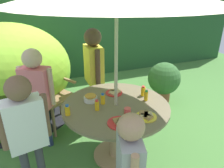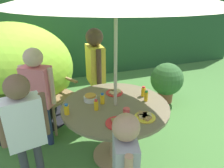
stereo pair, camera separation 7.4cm
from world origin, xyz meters
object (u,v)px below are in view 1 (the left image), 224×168
(child_in_pink_shirt, at_px, (37,88))
(juice_bottle_near_right, at_px, (103,99))
(dome_tent, at_px, (10,71))
(plate_near_left, at_px, (146,116))
(plate_center_back, at_px, (114,92))
(cup_near, at_px, (127,111))
(potted_plant, at_px, (164,80))
(snack_bowl, at_px, (91,98))
(juice_bottle_far_left, at_px, (146,96))
(wooden_chair, at_px, (51,90))
(juice_bottle_mid_left, at_px, (67,110))
(child_in_white_shirt, at_px, (25,124))
(juice_bottle_far_right, at_px, (143,91))
(child_in_grey_shirt, at_px, (129,162))
(garden_table, at_px, (116,119))
(child_in_yellow_shirt, at_px, (94,65))
(plate_back_edge, at_px, (119,123))
(juice_bottle_center_front, at_px, (97,105))

(child_in_pink_shirt, xyz_separation_m, juice_bottle_near_right, (0.67, -0.47, -0.05))
(dome_tent, bearing_deg, plate_near_left, -58.96)
(plate_center_back, height_order, cup_near, cup_near)
(potted_plant, distance_m, snack_bowl, 1.84)
(juice_bottle_far_left, bearing_deg, wooden_chair, 133.12)
(wooden_chair, bearing_deg, juice_bottle_mid_left, -117.25)
(child_in_white_shirt, height_order, juice_bottle_near_right, child_in_white_shirt)
(plate_center_back, distance_m, juice_bottle_far_right, 0.36)
(child_in_white_shirt, relative_size, juice_bottle_mid_left, 10.82)
(juice_bottle_far_right, bearing_deg, plate_near_left, -115.21)
(child_in_white_shirt, bearing_deg, child_in_grey_shirt, -53.83)
(juice_bottle_far_left, xyz_separation_m, cup_near, (-0.32, -0.18, -0.03))
(garden_table, xyz_separation_m, child_in_yellow_shirt, (0.02, 0.88, 0.37))
(child_in_pink_shirt, height_order, cup_near, child_in_pink_shirt)
(garden_table, height_order, juice_bottle_far_left, juice_bottle_far_left)
(plate_back_edge, bearing_deg, juice_bottle_near_right, 92.53)
(child_in_pink_shirt, bearing_deg, snack_bowl, 1.99)
(snack_bowl, bearing_deg, potted_plant, 27.37)
(plate_near_left, bearing_deg, juice_bottle_far_right, 64.79)
(child_in_white_shirt, bearing_deg, potted_plant, 17.28)
(garden_table, height_order, child_in_white_shirt, child_in_white_shirt)
(juice_bottle_far_left, distance_m, juice_bottle_mid_left, 0.91)
(juice_bottle_far_left, relative_size, juice_bottle_mid_left, 1.10)
(garden_table, bearing_deg, juice_bottle_far_left, -4.92)
(child_in_white_shirt, relative_size, plate_center_back, 6.13)
(child_in_white_shirt, distance_m, juice_bottle_center_front, 0.73)
(juice_bottle_mid_left, bearing_deg, plate_back_edge, -37.99)
(garden_table, distance_m, cup_near, 0.31)
(wooden_chair, xyz_separation_m, juice_bottle_mid_left, (0.07, -1.02, 0.21))
(garden_table, bearing_deg, child_in_pink_shirt, 145.80)
(potted_plant, height_order, child_in_yellow_shirt, child_in_yellow_shirt)
(dome_tent, height_order, juice_bottle_near_right, dome_tent)
(juice_bottle_far_left, xyz_separation_m, juice_bottle_far_right, (0.03, 0.12, -0.00))
(wooden_chair, distance_m, child_in_grey_shirt, 1.90)
(dome_tent, xyz_separation_m, child_in_grey_shirt, (0.92, -2.46, 0.01))
(wooden_chair, bearing_deg, juice_bottle_near_right, -93.70)
(plate_near_left, height_order, juice_bottle_mid_left, juice_bottle_mid_left)
(plate_center_back, relative_size, cup_near, 2.96)
(potted_plant, distance_m, juice_bottle_mid_left, 2.20)
(juice_bottle_far_left, distance_m, cup_near, 0.37)
(dome_tent, height_order, plate_near_left, dome_tent)
(plate_center_back, bearing_deg, plate_back_edge, -107.58)
(child_in_yellow_shirt, bearing_deg, juice_bottle_far_right, 26.80)
(potted_plant, bearing_deg, juice_bottle_mid_left, -151.59)
(child_in_pink_shirt, relative_size, child_in_grey_shirt, 1.14)
(child_in_grey_shirt, distance_m, juice_bottle_far_left, 1.02)
(dome_tent, bearing_deg, juice_bottle_mid_left, -72.77)
(garden_table, bearing_deg, snack_bowl, 141.43)
(child_in_yellow_shirt, xyz_separation_m, plate_center_back, (0.07, -0.61, -0.18))
(child_in_white_shirt, bearing_deg, juice_bottle_far_left, -4.08)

